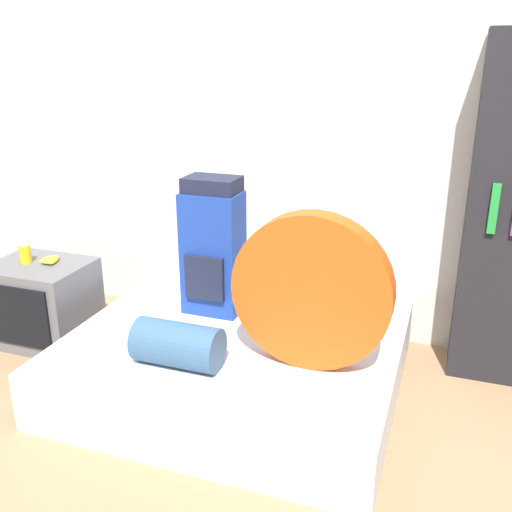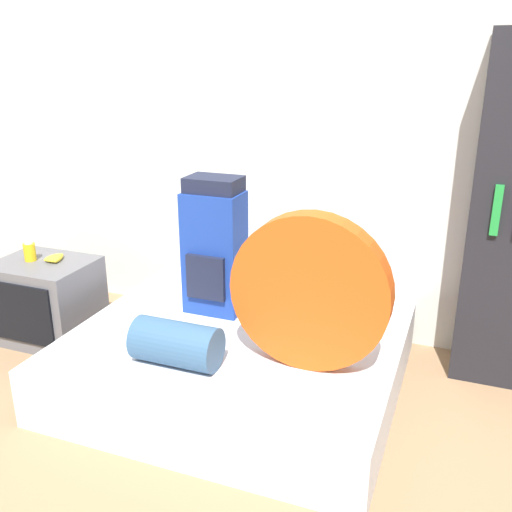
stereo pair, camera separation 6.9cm
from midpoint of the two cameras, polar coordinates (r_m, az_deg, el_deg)
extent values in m
plane|color=#997551|center=(2.68, -10.60, -20.87)|extent=(16.00, 16.00, 0.00)
cube|color=silver|center=(3.58, 1.51, 12.76)|extent=(8.00, 0.05, 2.60)
cube|color=silver|center=(3.17, -2.46, -10.14)|extent=(1.71, 1.53, 0.31)
cube|color=navy|center=(3.24, -4.92, 0.28)|extent=(0.32, 0.22, 0.70)
cube|color=#191E33|center=(3.14, -5.05, 7.12)|extent=(0.30, 0.20, 0.08)
cube|color=#191E33|center=(3.17, -5.80, -2.22)|extent=(0.23, 0.03, 0.25)
cylinder|color=#D14C14|center=(2.65, 4.83, -3.56)|extent=(0.76, 0.12, 0.76)
cylinder|color=#33567A|center=(2.78, -8.55, -8.75)|extent=(0.42, 0.22, 0.22)
cube|color=#5B5B60|center=(3.83, -21.01, -4.35)|extent=(0.59, 0.47, 0.52)
cube|color=black|center=(3.66, -23.43, -5.55)|extent=(0.47, 0.02, 0.37)
cylinder|color=gold|center=(3.77, -22.58, 0.18)|extent=(0.07, 0.07, 0.11)
cylinder|color=white|center=(3.75, -22.71, 1.09)|extent=(0.05, 0.05, 0.02)
ellipsoid|color=yellow|center=(3.74, -20.47, -0.30)|extent=(0.08, 0.14, 0.04)
ellipsoid|color=yellow|center=(3.73, -20.36, -0.32)|extent=(0.06, 0.14, 0.04)
ellipsoid|color=yellow|center=(3.73, -20.25, -0.34)|extent=(0.04, 0.13, 0.04)
ellipsoid|color=yellow|center=(3.72, -20.14, -0.35)|extent=(0.06, 0.14, 0.04)
ellipsoid|color=yellow|center=(3.71, -20.03, -0.37)|extent=(0.08, 0.14, 0.04)
cube|color=#1E8E38|center=(3.09, 22.10, 4.39)|extent=(0.04, 0.02, 0.26)
camera|label=1|loc=(0.03, -90.69, -0.25)|focal=40.00mm
camera|label=2|loc=(0.03, 89.31, 0.25)|focal=40.00mm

